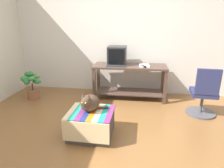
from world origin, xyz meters
TOP-DOWN VIEW (x-y plane):
  - ground_plane at (0.00, 0.00)m, footprint 14.00×14.00m
  - back_wall at (0.00, 2.05)m, footprint 8.00×0.10m
  - desk at (0.31, 1.60)m, footprint 1.55×0.60m
  - tv_monitor at (0.03, 1.65)m, footprint 0.39×0.40m
  - keyboard at (0.03, 1.47)m, footprint 0.40×0.16m
  - book at (0.61, 1.57)m, footprint 0.22×0.28m
  - ottoman_with_blanket at (-0.14, 0.02)m, footprint 0.65×0.59m
  - cat at (-0.16, 0.04)m, footprint 0.42×0.38m
  - potted_plant at (-1.75, 1.22)m, footprint 0.44×0.41m
  - office_chair at (1.66, 0.97)m, footprint 0.52×0.52m
  - stapler at (0.59, 1.46)m, footprint 0.10×0.10m
  - pen at (0.77, 1.61)m, footprint 0.08×0.12m

SIDE VIEW (x-z plane):
  - ground_plane at x=0.00m, z-range 0.00..0.00m
  - ottoman_with_blanket at x=-0.14m, z-range 0.00..0.39m
  - potted_plant at x=-1.75m, z-range 0.02..0.61m
  - office_chair at x=1.66m, z-range -0.06..0.83m
  - desk at x=0.31m, z-range 0.13..0.87m
  - cat at x=-0.16m, z-range 0.37..0.68m
  - pen at x=0.77m, z-range 0.73..0.74m
  - book at x=0.61m, z-range 0.73..0.76m
  - keyboard at x=0.03m, z-range 0.73..0.76m
  - stapler at x=0.59m, z-range 0.73..0.77m
  - tv_monitor at x=0.03m, z-range 0.73..1.11m
  - back_wall at x=0.00m, z-range 0.00..2.60m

